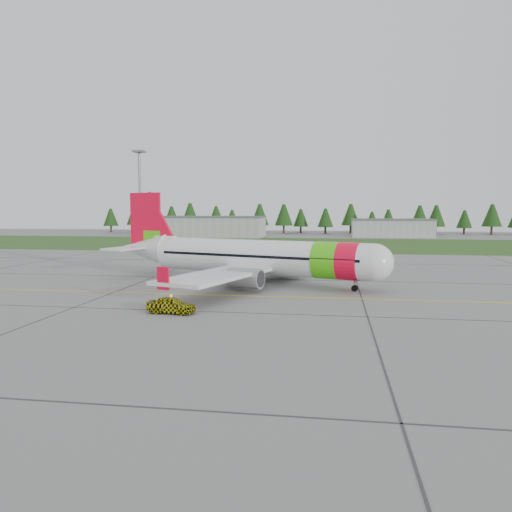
# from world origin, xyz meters

# --- Properties ---
(ground) EXTENTS (320.00, 320.00, 0.00)m
(ground) POSITION_xyz_m (0.00, 0.00, 0.00)
(ground) COLOR gray
(ground) RESTS_ON ground
(aircraft) EXTENTS (33.96, 32.15, 10.61)m
(aircraft) POSITION_xyz_m (-1.78, 16.16, 3.06)
(aircraft) COLOR white
(aircraft) RESTS_ON ground
(follow_me_car) EXTENTS (1.52, 1.74, 4.03)m
(follow_me_car) POSITION_xyz_m (-5.85, -1.06, 2.02)
(follow_me_car) COLOR #D4D00B
(follow_me_car) RESTS_ON ground
(service_van) EXTENTS (1.80, 1.74, 4.16)m
(service_van) POSITION_xyz_m (-12.48, 51.51, 2.08)
(service_van) COLOR silver
(service_van) RESTS_ON ground
(grass_strip) EXTENTS (320.00, 50.00, 0.03)m
(grass_strip) POSITION_xyz_m (0.00, 82.00, 0.01)
(grass_strip) COLOR #30561E
(grass_strip) RESTS_ON ground
(taxi_guideline) EXTENTS (120.00, 0.25, 0.02)m
(taxi_guideline) POSITION_xyz_m (0.00, 8.00, 0.01)
(taxi_guideline) COLOR gold
(taxi_guideline) RESTS_ON ground
(hangar_west) EXTENTS (32.00, 14.00, 6.00)m
(hangar_west) POSITION_xyz_m (-30.00, 110.00, 3.00)
(hangar_west) COLOR #A8A8A3
(hangar_west) RESTS_ON ground
(hangar_east) EXTENTS (24.00, 12.00, 5.20)m
(hangar_east) POSITION_xyz_m (25.00, 118.00, 2.60)
(hangar_east) COLOR #A8A8A3
(hangar_east) RESTS_ON ground
(floodlight_mast) EXTENTS (0.50, 0.50, 20.00)m
(floodlight_mast) POSITION_xyz_m (-32.00, 58.00, 10.00)
(floodlight_mast) COLOR slate
(floodlight_mast) RESTS_ON ground
(treeline) EXTENTS (160.00, 8.00, 10.00)m
(treeline) POSITION_xyz_m (0.00, 138.00, 5.00)
(treeline) COLOR #1C3F14
(treeline) RESTS_ON ground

